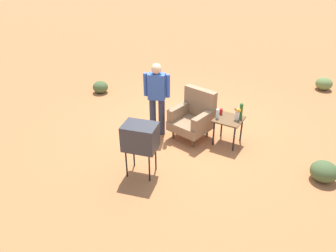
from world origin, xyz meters
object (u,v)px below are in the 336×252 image
(soda_can_red, at_px, (221,112))
(flower_vase, at_px, (237,113))
(side_table, at_px, (229,122))
(armchair, at_px, (194,116))
(person_standing, at_px, (157,95))
(bottle_wine_green, at_px, (241,111))
(bottle_short_clear, at_px, (217,114))
(tv_on_stand, at_px, (140,137))

(soda_can_red, relative_size, flower_vase, 0.46)
(side_table, height_order, soda_can_red, soda_can_red)
(armchair, xyz_separation_m, flower_vase, (0.92, 0.13, 0.24))
(person_standing, bearing_deg, bottle_wine_green, 18.20)
(bottle_wine_green, distance_m, flower_vase, 0.12)
(side_table, bearing_deg, bottle_short_clear, -155.18)
(tv_on_stand, xyz_separation_m, bottle_wine_green, (1.17, 1.95, -0.03))
(flower_vase, bearing_deg, armchair, -171.82)
(soda_can_red, relative_size, bottle_short_clear, 0.61)
(bottle_short_clear, bearing_deg, tv_on_stand, -114.19)
(side_table, distance_m, bottle_short_clear, 0.31)
(tv_on_stand, height_order, soda_can_red, tv_on_stand)
(armchair, bearing_deg, bottle_short_clear, -0.67)
(armchair, xyz_separation_m, person_standing, (-0.74, -0.31, 0.44))
(armchair, distance_m, person_standing, 0.92)
(bottle_wine_green, height_order, flower_vase, bottle_wine_green)
(person_standing, relative_size, soda_can_red, 13.44)
(armchair, height_order, bottle_short_clear, armchair)
(bottle_short_clear, distance_m, flower_vase, 0.40)
(soda_can_red, bearing_deg, bottle_wine_green, 6.59)
(tv_on_stand, distance_m, soda_can_red, 2.05)
(tv_on_stand, xyz_separation_m, bottle_short_clear, (0.76, 1.69, -0.09))
(tv_on_stand, bearing_deg, bottle_wine_green, 58.99)
(tv_on_stand, distance_m, bottle_short_clear, 1.86)
(person_standing, relative_size, bottle_wine_green, 5.12)
(armchair, distance_m, bottle_short_clear, 0.57)
(side_table, xyz_separation_m, person_standing, (-1.51, -0.40, 0.43))
(side_table, xyz_separation_m, flower_vase, (0.15, 0.04, 0.23))
(soda_can_red, height_order, flower_vase, flower_vase)
(flower_vase, bearing_deg, bottle_short_clear, -159.85)
(person_standing, distance_m, bottle_short_clear, 1.34)
(side_table, height_order, bottle_short_clear, bottle_short_clear)
(bottle_short_clear, bearing_deg, soda_can_red, 90.35)
(side_table, height_order, flower_vase, flower_vase)
(armchair, relative_size, side_table, 1.79)
(armchair, distance_m, soda_can_red, 0.60)
(soda_can_red, bearing_deg, side_table, -25.09)
(side_table, distance_m, soda_can_red, 0.29)
(armchair, xyz_separation_m, bottle_wine_green, (0.95, 0.25, 0.25))
(tv_on_stand, xyz_separation_m, flower_vase, (1.14, 1.83, -0.04))
(flower_vase, bearing_deg, tv_on_stand, -121.84)
(armchair, relative_size, soda_can_red, 8.69)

